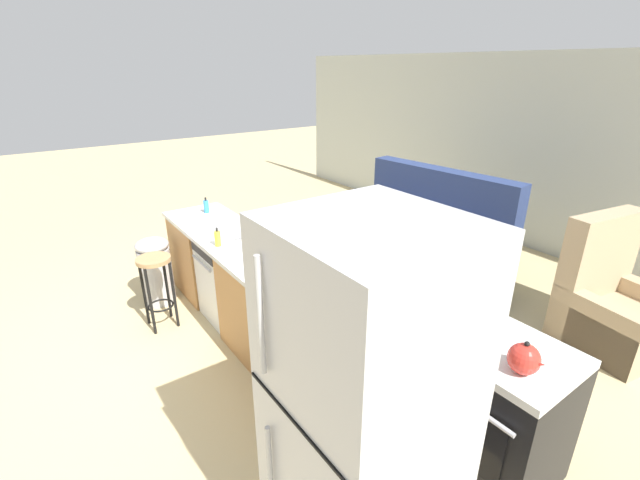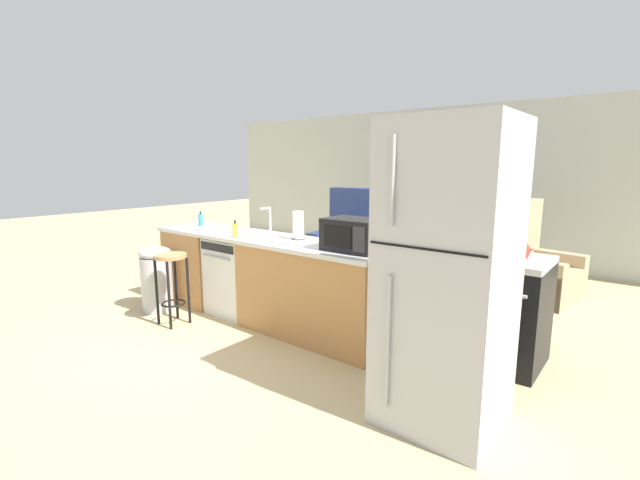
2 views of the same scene
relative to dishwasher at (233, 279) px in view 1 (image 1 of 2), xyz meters
The scene contains 16 objects.
ground_plane 0.49m from the dishwasher, ahead, with size 24.00×24.00×0.00m, color tan.
wall_back 4.33m from the dishwasher, 82.54° to the left, with size 10.00×0.06×2.60m.
kitchen_counter 0.49m from the dishwasher, ahead, with size 2.94×0.66×0.90m.
dishwasher is the anchor object (origin of this frame).
stove_range 2.66m from the dishwasher, 11.91° to the left, with size 0.76×0.68×0.90m.
refrigerator 2.71m from the dishwasher, 11.93° to the right, with size 0.72×0.73×1.92m.
microwave 1.65m from the dishwasher, ahead, with size 0.50×0.37×0.28m.
sink_faucet 0.73m from the dishwasher, 13.76° to the left, with size 0.07×0.18×0.30m.
paper_towel_roll 1.00m from the dishwasher, ahead, with size 0.14×0.14×0.28m.
soap_bottle 0.62m from the dishwasher, 45.86° to the right, with size 0.06×0.06×0.18m.
dish_soap_bottle 0.95m from the dishwasher, behind, with size 0.06×0.06×0.18m.
kettle 2.86m from the dishwasher, ahead, with size 0.21×0.17×0.19m.
bar_stool 0.73m from the dishwasher, 110.73° to the right, with size 0.32×0.32×0.74m.
trash_bin 0.94m from the dishwasher, 143.45° to the right, with size 0.35×0.35×0.74m.
couch 2.44m from the dishwasher, 79.91° to the left, with size 2.07×1.07×1.27m.
armchair 3.59m from the dishwasher, 47.55° to the left, with size 0.94×0.98×1.20m.
Camera 1 is at (3.39, -1.54, 2.43)m, focal length 24.00 mm.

